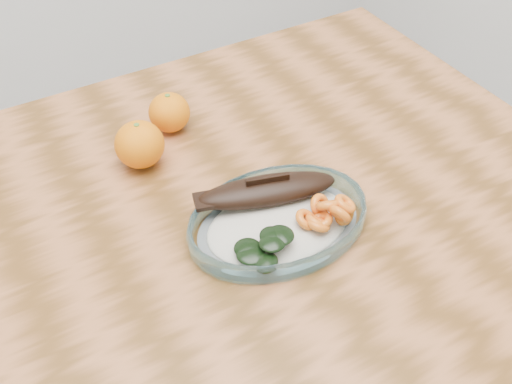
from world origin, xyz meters
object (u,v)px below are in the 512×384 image
plated_meal (278,219)px  orange_right (169,112)px  dining_table (189,274)px  orange_left (140,144)px

plated_meal → orange_right: (-0.03, 0.28, 0.01)m
dining_table → plated_meal: (0.11, -0.07, 0.12)m
dining_table → plated_meal: size_ratio=2.51×
dining_table → orange_left: size_ratio=16.26×
dining_table → orange_right: size_ratio=18.31×
plated_meal → orange_left: plated_meal is taller
plated_meal → orange_right: bearing=99.9°
dining_table → orange_left: bearing=89.0°
orange_right → plated_meal: bearing=-83.1°
dining_table → orange_left: 0.20m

